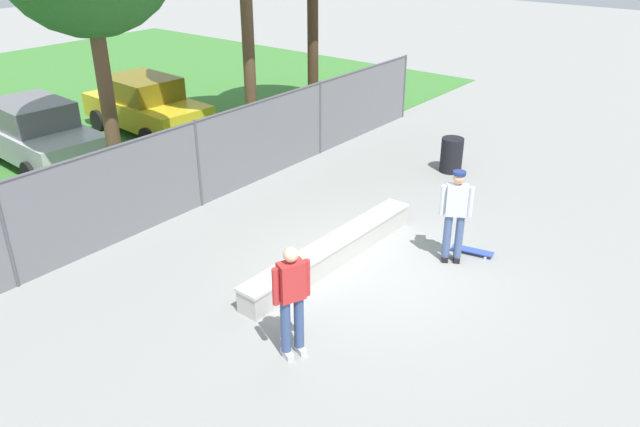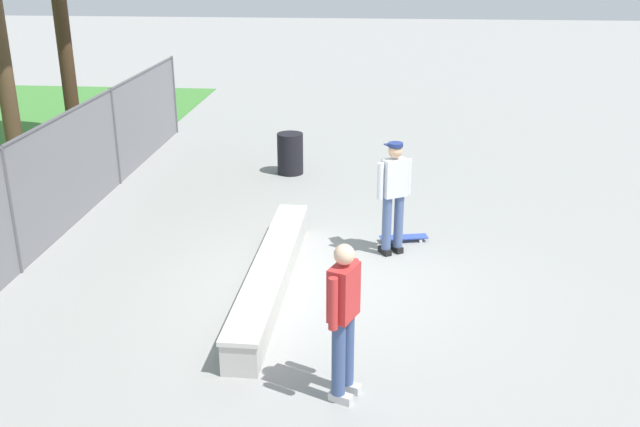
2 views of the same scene
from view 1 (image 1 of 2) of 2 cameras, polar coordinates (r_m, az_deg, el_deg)
ground_plane at (r=11.68m, az=4.39°, el=-5.10°), size 80.00×80.00×0.00m
concrete_ledge at (r=11.74m, az=1.13°, el=-3.53°), size 4.60×0.56×0.47m
skateboarder at (r=11.70m, az=12.31°, el=0.11°), size 0.41×0.53×1.84m
skateboard at (r=12.46m, az=13.79°, el=-3.33°), size 0.36×0.82×0.09m
chainlink_fence at (r=13.98m, az=-11.12°, el=4.78°), size 17.44×0.07×2.00m
car_silver at (r=17.90m, az=-24.56°, el=6.74°), size 2.21×4.30×1.66m
car_yellow at (r=19.50m, az=-15.67°, el=9.55°), size 2.21×4.30×1.66m
bystander at (r=9.03m, az=-2.61°, el=-7.65°), size 0.56×0.38×1.82m
trash_bin at (r=16.23m, az=11.96°, el=5.27°), size 0.56×0.56×0.89m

